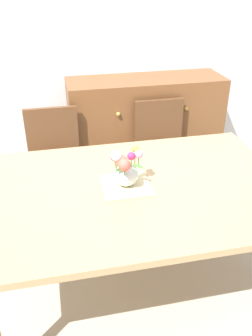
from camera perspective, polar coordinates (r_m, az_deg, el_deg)
The scene contains 8 objects.
ground_plane at distance 2.59m, azimuth 1.44°, elevation -17.21°, with size 12.00×12.00×0.00m, color #B7AD99.
back_wall at distance 3.38m, azimuth -5.03°, elevation 21.23°, with size 7.00×0.10×2.80m, color silver.
dining_table at distance 2.14m, azimuth 1.66°, elevation -4.64°, with size 1.79×1.20×0.75m.
chair_left at distance 2.99m, azimuth -11.13°, elevation 1.75°, with size 0.42×0.42×0.90m.
chair_right at distance 3.11m, azimuth 5.60°, elevation 3.41°, with size 0.42×0.42×0.90m.
dresser at distance 3.45m, azimuth 2.98°, elevation 5.88°, with size 1.40×0.47×1.00m.
placemat at distance 2.11m, azimuth 0.00°, elevation -2.74°, with size 0.28×0.28×0.01m, color #CCB789.
flower_vase at distance 2.04m, azimuth -0.09°, elevation -0.24°, with size 0.19×0.25×0.25m.
Camera 1 is at (-0.44, -1.72, 1.88)m, focal length 38.74 mm.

